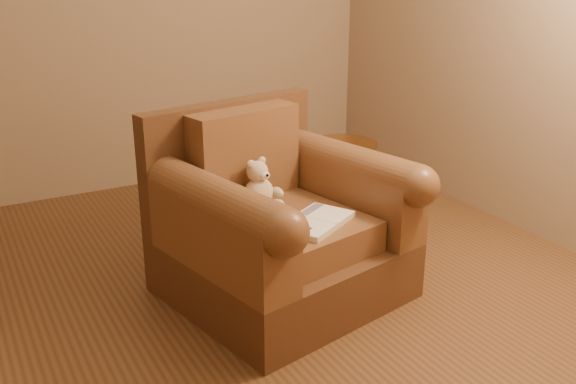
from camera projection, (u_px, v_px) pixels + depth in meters
floor at (229, 311)px, 3.04m from camera, size 4.00×4.00×0.00m
armchair at (277, 226)px, 3.12m from camera, size 1.18×1.14×0.90m
teddy_bear at (261, 189)px, 3.10m from camera, size 0.18×0.21×0.25m
guidebook at (316, 222)px, 2.92m from camera, size 0.42×0.37×0.03m
side_table at (342, 184)px, 3.86m from camera, size 0.40×0.40×0.56m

